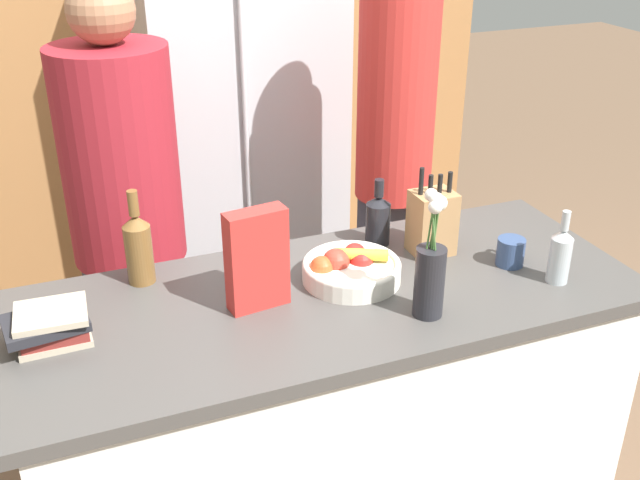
{
  "coord_description": "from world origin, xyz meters",
  "views": [
    {
      "loc": [
        -0.67,
        -1.62,
        1.98
      ],
      "look_at": [
        0.0,
        0.09,
        1.06
      ],
      "focal_mm": 42.0,
      "sensor_mm": 36.0,
      "label": 1
    }
  ],
  "objects_px": {
    "bottle_vinegar": "(560,254)",
    "person_in_blue": "(394,149)",
    "fruit_bowl": "(350,268)",
    "flower_vase": "(430,270)",
    "coffee_mug": "(510,251)",
    "knife_block": "(432,222)",
    "refrigerator": "(239,124)",
    "cereal_box": "(257,260)",
    "person_at_sink": "(127,217)",
    "bottle_wine": "(378,219)",
    "bottle_oil": "(138,247)",
    "book_stack": "(50,326)"
  },
  "relations": [
    {
      "from": "fruit_bowl",
      "to": "person_at_sink",
      "type": "relative_size",
      "value": 0.16
    },
    {
      "from": "refrigerator",
      "to": "bottle_vinegar",
      "type": "bearing_deg",
      "value": -73.35
    },
    {
      "from": "fruit_bowl",
      "to": "bottle_vinegar",
      "type": "bearing_deg",
      "value": -22.39
    },
    {
      "from": "fruit_bowl",
      "to": "knife_block",
      "type": "height_order",
      "value": "knife_block"
    },
    {
      "from": "cereal_box",
      "to": "person_in_blue",
      "type": "bearing_deg",
      "value": 42.49
    },
    {
      "from": "cereal_box",
      "to": "person_at_sink",
      "type": "distance_m",
      "value": 0.7
    },
    {
      "from": "knife_block",
      "to": "coffee_mug",
      "type": "distance_m",
      "value": 0.24
    },
    {
      "from": "refrigerator",
      "to": "book_stack",
      "type": "height_order",
      "value": "refrigerator"
    },
    {
      "from": "fruit_bowl",
      "to": "bottle_wine",
      "type": "bearing_deg",
      "value": 46.37
    },
    {
      "from": "fruit_bowl",
      "to": "bottle_wine",
      "type": "relative_size",
      "value": 1.32
    },
    {
      "from": "knife_block",
      "to": "bottle_vinegar",
      "type": "xyz_separation_m",
      "value": [
        0.24,
        -0.29,
        -0.01
      ]
    },
    {
      "from": "refrigerator",
      "to": "bottle_oil",
      "type": "distance_m",
      "value": 1.3
    },
    {
      "from": "bottle_vinegar",
      "to": "person_at_sink",
      "type": "distance_m",
      "value": 1.34
    },
    {
      "from": "bottle_oil",
      "to": "coffee_mug",
      "type": "bearing_deg",
      "value": -16.0
    },
    {
      "from": "bottle_wine",
      "to": "bottle_oil",
      "type": "bearing_deg",
      "value": 177.84
    },
    {
      "from": "person_in_blue",
      "to": "coffee_mug",
      "type": "bearing_deg",
      "value": -106.23
    },
    {
      "from": "knife_block",
      "to": "person_in_blue",
      "type": "relative_size",
      "value": 0.15
    },
    {
      "from": "person_at_sink",
      "to": "cereal_box",
      "type": "bearing_deg",
      "value": -88.35
    },
    {
      "from": "cereal_box",
      "to": "bottle_oil",
      "type": "relative_size",
      "value": 1.0
    },
    {
      "from": "knife_block",
      "to": "flower_vase",
      "type": "distance_m",
      "value": 0.36
    },
    {
      "from": "fruit_bowl",
      "to": "knife_block",
      "type": "distance_m",
      "value": 0.31
    },
    {
      "from": "bottle_oil",
      "to": "person_at_sink",
      "type": "xyz_separation_m",
      "value": [
        0.02,
        0.4,
        -0.09
      ]
    },
    {
      "from": "knife_block",
      "to": "person_at_sink",
      "type": "distance_m",
      "value": 0.98
    },
    {
      "from": "fruit_bowl",
      "to": "bottle_oil",
      "type": "relative_size",
      "value": 1.01
    },
    {
      "from": "cereal_box",
      "to": "bottle_vinegar",
      "type": "bearing_deg",
      "value": -12.62
    },
    {
      "from": "knife_block",
      "to": "coffee_mug",
      "type": "bearing_deg",
      "value": -40.81
    },
    {
      "from": "flower_vase",
      "to": "cereal_box",
      "type": "xyz_separation_m",
      "value": [
        -0.39,
        0.2,
        0.01
      ]
    },
    {
      "from": "knife_block",
      "to": "book_stack",
      "type": "relative_size",
      "value": 1.32
    },
    {
      "from": "book_stack",
      "to": "bottle_wine",
      "type": "bearing_deg",
      "value": 11.33
    },
    {
      "from": "refrigerator",
      "to": "bottle_oil",
      "type": "relative_size",
      "value": 7.16
    },
    {
      "from": "refrigerator",
      "to": "flower_vase",
      "type": "distance_m",
      "value": 1.59
    },
    {
      "from": "coffee_mug",
      "to": "book_stack",
      "type": "relative_size",
      "value": 0.53
    },
    {
      "from": "person_in_blue",
      "to": "cereal_box",
      "type": "bearing_deg",
      "value": -155.42
    },
    {
      "from": "coffee_mug",
      "to": "bottle_oil",
      "type": "distance_m",
      "value": 1.06
    },
    {
      "from": "fruit_bowl",
      "to": "book_stack",
      "type": "bearing_deg",
      "value": -178.85
    },
    {
      "from": "refrigerator",
      "to": "person_in_blue",
      "type": "height_order",
      "value": "refrigerator"
    },
    {
      "from": "coffee_mug",
      "to": "bottle_wine",
      "type": "bearing_deg",
      "value": 138.7
    },
    {
      "from": "cereal_box",
      "to": "person_at_sink",
      "type": "xyz_separation_m",
      "value": [
        -0.25,
        0.64,
        -0.12
      ]
    },
    {
      "from": "bottle_vinegar",
      "to": "person_in_blue",
      "type": "xyz_separation_m",
      "value": [
        -0.09,
        0.85,
        0.03
      ]
    },
    {
      "from": "flower_vase",
      "to": "person_at_sink",
      "type": "relative_size",
      "value": 0.2
    },
    {
      "from": "refrigerator",
      "to": "person_in_blue",
      "type": "distance_m",
      "value": 0.82
    },
    {
      "from": "fruit_bowl",
      "to": "person_at_sink",
      "type": "xyz_separation_m",
      "value": [
        -0.53,
        0.6,
        -0.01
      ]
    },
    {
      "from": "flower_vase",
      "to": "person_in_blue",
      "type": "bearing_deg",
      "value": 68.94
    },
    {
      "from": "bottle_oil",
      "to": "person_in_blue",
      "type": "relative_size",
      "value": 0.15
    },
    {
      "from": "fruit_bowl",
      "to": "flower_vase",
      "type": "xyz_separation_m",
      "value": [
        0.11,
        -0.24,
        0.09
      ]
    },
    {
      "from": "refrigerator",
      "to": "fruit_bowl",
      "type": "distance_m",
      "value": 1.35
    },
    {
      "from": "cereal_box",
      "to": "person_in_blue",
      "type": "relative_size",
      "value": 0.15
    },
    {
      "from": "refrigerator",
      "to": "bottle_wine",
      "type": "distance_m",
      "value": 1.17
    },
    {
      "from": "fruit_bowl",
      "to": "bottle_wine",
      "type": "height_order",
      "value": "bottle_wine"
    },
    {
      "from": "refrigerator",
      "to": "cereal_box",
      "type": "xyz_separation_m",
      "value": [
        -0.35,
        -1.39,
        0.09
      ]
    }
  ]
}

